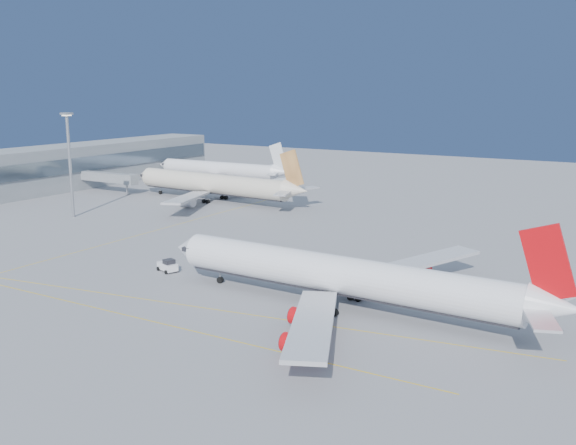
# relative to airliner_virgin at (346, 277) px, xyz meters

# --- Properties ---
(ground) EXTENTS (500.00, 500.00, 0.00)m
(ground) POSITION_rel_airliner_virgin_xyz_m (-25.85, -6.31, -5.27)
(ground) COLOR slate
(ground) RESTS_ON ground
(terminal) EXTENTS (18.40, 110.00, 15.00)m
(terminal) POSITION_rel_airliner_virgin_xyz_m (-140.78, 78.69, 2.24)
(terminal) COLOR gray
(terminal) RESTS_ON ground
(jet_bridge) EXTENTS (23.60, 3.60, 6.90)m
(jet_bridge) POSITION_rel_airliner_virgin_xyz_m (-118.96, 65.69, -0.10)
(jet_bridge) COLOR gray
(jet_bridge) RESTS_ON ground
(taxiway_lines) EXTENTS (118.86, 140.00, 0.02)m
(taxiway_lines) POSITION_rel_airliner_virgin_xyz_m (-40.56, 0.03, -5.26)
(taxiway_lines) COLOR gold
(taxiway_lines) RESTS_ON ground
(airliner_virgin) EXTENTS (70.79, 63.64, 17.48)m
(airliner_virgin) POSITION_rel_airliner_virgin_xyz_m (0.00, 0.00, 0.00)
(airliner_virgin) COLOR white
(airliner_virgin) RESTS_ON ground
(airliner_etihad) EXTENTS (68.53, 63.19, 17.88)m
(airliner_etihad) POSITION_rel_airliner_virgin_xyz_m (-78.32, 70.23, 0.17)
(airliner_etihad) COLOR beige
(airliner_etihad) RESTS_ON ground
(airliner_third) EXTENTS (59.81, 55.27, 16.07)m
(airliner_third) POSITION_rel_airliner_virgin_xyz_m (-102.01, 105.30, -0.40)
(airliner_third) COLOR white
(airliner_third) RESTS_ON ground
(pushback_tug) EXTENTS (4.96, 3.93, 2.51)m
(pushback_tug) POSITION_rel_airliner_virgin_xyz_m (-38.76, 1.79, -4.10)
(pushback_tug) COLOR white
(pushback_tug) RESTS_ON ground
(light_mast) EXTENTS (2.45, 2.45, 28.38)m
(light_mast) POSITION_rel_airliner_virgin_xyz_m (-97.28, 30.17, 11.48)
(light_mast) COLOR gray
(light_mast) RESTS_ON ground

